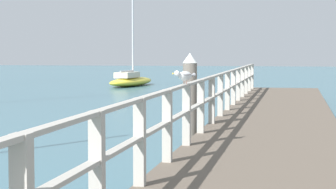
% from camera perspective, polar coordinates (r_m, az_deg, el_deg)
% --- Properties ---
extents(pier_deck, '(2.65, 26.48, 0.41)m').
position_cam_1_polar(pier_deck, '(13.18, 9.27, -3.56)').
color(pier_deck, brown).
rests_on(pier_deck, ground_plane).
extents(pier_railing, '(0.12, 25.00, 0.98)m').
position_cam_1_polar(pier_railing, '(13.20, 3.90, 0.04)').
color(pier_railing, '#B2ADA3').
rests_on(pier_railing, pier_deck).
extents(dock_piling_far, '(0.29, 0.29, 1.86)m').
position_cam_1_polar(dock_piling_far, '(12.81, 1.95, -0.43)').
color(dock_piling_far, '#6B6056').
rests_on(dock_piling_far, ground_plane).
extents(seagull_foreground, '(0.30, 0.42, 0.21)m').
position_cam_1_polar(seagull_foreground, '(9.93, 1.47, 1.70)').
color(seagull_foreground, white).
rests_on(seagull_foreground, pier_railing).
extents(boat_3, '(2.05, 5.10, 6.50)m').
position_cam_1_polar(boat_3, '(34.77, -3.32, 1.30)').
color(boat_3, gold).
rests_on(boat_3, ground_plane).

